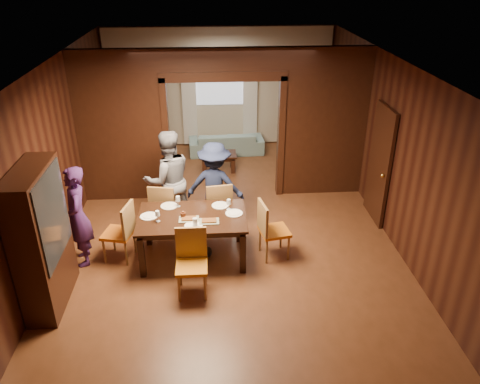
{
  "coord_description": "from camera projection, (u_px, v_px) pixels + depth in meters",
  "views": [
    {
      "loc": [
        -0.28,
        -6.88,
        4.34
      ],
      "look_at": [
        0.17,
        -0.4,
        1.05
      ],
      "focal_mm": 35.0,
      "sensor_mm": 36.0,
      "label": 1
    }
  ],
  "objects": [
    {
      "name": "floor",
      "position": [
        229.0,
        236.0,
        8.1
      ],
      "size": [
        9.0,
        9.0,
        0.0
      ],
      "primitive_type": "plane",
      "color": "#572F18",
      "rests_on": "ground"
    },
    {
      "name": "ceiling",
      "position": [
        227.0,
        67.0,
        6.79
      ],
      "size": [
        5.5,
        9.0,
        0.02
      ],
      "primitive_type": "cube",
      "color": "silver",
      "rests_on": "room_walls"
    },
    {
      "name": "room_walls",
      "position": [
        223.0,
        119.0,
        9.1
      ],
      "size": [
        5.52,
        9.01,
        2.9
      ],
      "color": "black",
      "rests_on": "floor"
    },
    {
      "name": "person_purple",
      "position": [
        78.0,
        217.0,
        7.08
      ],
      "size": [
        0.53,
        0.67,
        1.61
      ],
      "primitive_type": "imported",
      "rotation": [
        0.0,
        0.0,
        -1.29
      ],
      "color": "#411E5A",
      "rests_on": "floor"
    },
    {
      "name": "person_grey",
      "position": [
        168.0,
        180.0,
        8.04
      ],
      "size": [
        1.04,
        0.93,
        1.78
      ],
      "primitive_type": "imported",
      "rotation": [
        0.0,
        0.0,
        3.48
      ],
      "color": "slate",
      "rests_on": "floor"
    },
    {
      "name": "person_navy",
      "position": [
        215.0,
        185.0,
        8.1
      ],
      "size": [
        1.11,
        0.78,
        1.57
      ],
      "primitive_type": "imported",
      "rotation": [
        0.0,
        0.0,
        2.93
      ],
      "color": "#181F3C",
      "rests_on": "floor"
    },
    {
      "name": "sofa",
      "position": [
        226.0,
        142.0,
        11.41
      ],
      "size": [
        1.83,
        0.8,
        0.52
      ],
      "primitive_type": "imported",
      "rotation": [
        0.0,
        0.0,
        3.19
      ],
      "color": "#7BA1A2",
      "rests_on": "floor"
    },
    {
      "name": "serving_bowl",
      "position": [
        201.0,
        213.0,
        7.21
      ],
      "size": [
        0.3,
        0.3,
        0.07
      ],
      "primitive_type": "imported",
      "color": "black",
      "rests_on": "dining_table"
    },
    {
      "name": "dining_table",
      "position": [
        193.0,
        237.0,
        7.36
      ],
      "size": [
        1.67,
        1.04,
        0.76
      ],
      "primitive_type": "cube",
      "color": "black",
      "rests_on": "floor"
    },
    {
      "name": "coffee_table",
      "position": [
        218.0,
        162.0,
        10.5
      ],
      "size": [
        0.8,
        0.5,
        0.4
      ],
      "primitive_type": "cube",
      "color": "black",
      "rests_on": "floor"
    },
    {
      "name": "chair_left",
      "position": [
        118.0,
        232.0,
        7.3
      ],
      "size": [
        0.53,
        0.53,
        0.97
      ],
      "primitive_type": null,
      "rotation": [
        0.0,
        0.0,
        -1.81
      ],
      "color": "#C65D12",
      "rests_on": "floor"
    },
    {
      "name": "chair_right",
      "position": [
        275.0,
        229.0,
        7.36
      ],
      "size": [
        0.52,
        0.52,
        0.97
      ],
      "primitive_type": null,
      "rotation": [
        0.0,
        0.0,
        1.76
      ],
      "color": "#CA6413",
      "rests_on": "floor"
    },
    {
      "name": "chair_far_l",
      "position": [
        165.0,
        208.0,
        8.0
      ],
      "size": [
        0.52,
        0.52,
        0.97
      ],
      "primitive_type": null,
      "rotation": [
        0.0,
        0.0,
        2.94
      ],
      "color": "#D85A14",
      "rests_on": "floor"
    },
    {
      "name": "chair_far_r",
      "position": [
        218.0,
        206.0,
        8.05
      ],
      "size": [
        0.5,
        0.5,
        0.97
      ],
      "primitive_type": null,
      "rotation": [
        0.0,
        0.0,
        3.28
      ],
      "color": "#CB7113",
      "rests_on": "floor"
    },
    {
      "name": "chair_near",
      "position": [
        192.0,
        265.0,
        6.52
      ],
      "size": [
        0.44,
        0.44,
        0.97
      ],
      "primitive_type": null,
      "rotation": [
        0.0,
        0.0,
        -0.01
      ],
      "color": "#C66E12",
      "rests_on": "floor"
    },
    {
      "name": "hutch",
      "position": [
        42.0,
        239.0,
        6.16
      ],
      "size": [
        0.4,
        1.2,
        2.0
      ],
      "primitive_type": "cube",
      "color": "black",
      "rests_on": "floor"
    },
    {
      "name": "door_right",
      "position": [
        380.0,
        165.0,
        8.23
      ],
      "size": [
        0.06,
        0.9,
        2.1
      ],
      "primitive_type": "cube",
      "color": "black",
      "rests_on": "floor"
    },
    {
      "name": "window_far",
      "position": [
        219.0,
        78.0,
        11.28
      ],
      "size": [
        1.2,
        0.03,
        1.3
      ],
      "primitive_type": "cube",
      "color": "silver",
      "rests_on": "back_wall"
    },
    {
      "name": "curtain_left",
      "position": [
        189.0,
        97.0,
        11.4
      ],
      "size": [
        0.35,
        0.06,
        2.4
      ],
      "primitive_type": "cube",
      "color": "white",
      "rests_on": "back_wall"
    },
    {
      "name": "curtain_right",
      "position": [
        250.0,
        96.0,
        11.5
      ],
      "size": [
        0.35,
        0.06,
        2.4
      ],
      "primitive_type": "cube",
      "color": "white",
      "rests_on": "back_wall"
    },
    {
      "name": "plate_left",
      "position": [
        149.0,
        216.0,
        7.17
      ],
      "size": [
        0.27,
        0.27,
        0.01
      ],
      "primitive_type": "cylinder",
      "color": "white",
      "rests_on": "dining_table"
    },
    {
      "name": "plate_far_l",
      "position": [
        169.0,
        206.0,
        7.47
      ],
      "size": [
        0.27,
        0.27,
        0.01
      ],
      "primitive_type": "cylinder",
      "color": "silver",
      "rests_on": "dining_table"
    },
    {
      "name": "plate_far_r",
      "position": [
        220.0,
        205.0,
        7.48
      ],
      "size": [
        0.27,
        0.27,
        0.01
      ],
      "primitive_type": "cylinder",
      "color": "silver",
      "rests_on": "dining_table"
    },
    {
      "name": "plate_right",
      "position": [
        234.0,
        213.0,
        7.25
      ],
      "size": [
        0.27,
        0.27,
        0.01
      ],
      "primitive_type": "cylinder",
      "color": "silver",
      "rests_on": "dining_table"
    },
    {
      "name": "plate_near",
      "position": [
        193.0,
        226.0,
        6.92
      ],
      "size": [
        0.27,
        0.27,
        0.01
      ],
      "primitive_type": "cylinder",
      "color": "white",
      "rests_on": "dining_table"
    },
    {
      "name": "platter_a",
      "position": [
        189.0,
        219.0,
        7.08
      ],
      "size": [
        0.3,
        0.2,
        0.04
      ],
      "primitive_type": "cube",
      "color": "gray",
      "rests_on": "dining_table"
    },
    {
      "name": "platter_b",
      "position": [
        209.0,
        221.0,
        7.02
      ],
      "size": [
        0.3,
        0.2,
        0.04
      ],
      "primitive_type": "cube",
      "color": "gray",
      "rests_on": "dining_table"
    },
    {
      "name": "wineglass_left",
      "position": [
        158.0,
        216.0,
        7.0
      ],
      "size": [
        0.08,
        0.08,
        0.18
      ],
      "primitive_type": null,
      "color": "silver",
      "rests_on": "dining_table"
    },
    {
      "name": "wineglass_far",
      "position": [
        178.0,
        201.0,
        7.43
      ],
      "size": [
        0.08,
        0.08,
        0.18
      ],
      "primitive_type": null,
      "color": "silver",
      "rests_on": "dining_table"
    },
    {
      "name": "wineglass_right",
      "position": [
        229.0,
        204.0,
        7.33
      ],
      "size": [
        0.08,
        0.08,
        0.18
      ],
      "primitive_type": null,
      "color": "white",
      "rests_on": "dining_table"
    },
    {
      "name": "tumbler",
      "position": [
        195.0,
        222.0,
        6.88
      ],
      "size": [
        0.07,
        0.07,
        0.14
      ],
      "primitive_type": "cylinder",
      "color": "silver",
      "rests_on": "dining_table"
    },
    {
      "name": "condiment_jar",
      "position": [
        183.0,
        215.0,
        7.12
      ],
      "size": [
        0.08,
        0.08,
        0.11
      ],
      "primitive_type": null,
      "color": "#522613",
      "rests_on": "dining_table"
    }
  ]
}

